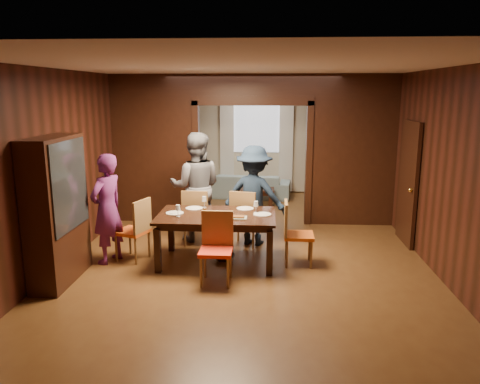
# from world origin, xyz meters

# --- Properties ---
(floor) EXTENTS (9.00, 9.00, 0.00)m
(floor) POSITION_xyz_m (0.00, 0.00, 0.00)
(floor) COLOR #583318
(floor) RESTS_ON ground
(ceiling) EXTENTS (5.50, 9.00, 0.02)m
(ceiling) POSITION_xyz_m (0.00, 0.00, 2.90)
(ceiling) COLOR silver
(ceiling) RESTS_ON room_walls
(room_walls) EXTENTS (5.52, 9.01, 2.90)m
(room_walls) POSITION_xyz_m (0.00, 1.89, 1.51)
(room_walls) COLOR black
(room_walls) RESTS_ON floor
(person_purple) EXTENTS (0.61, 0.72, 1.68)m
(person_purple) POSITION_xyz_m (-2.10, -0.76, 0.84)
(person_purple) COLOR #662362
(person_purple) RESTS_ON floor
(person_grey) EXTENTS (0.96, 0.77, 1.90)m
(person_grey) POSITION_xyz_m (-0.93, 0.42, 0.95)
(person_grey) COLOR slate
(person_grey) RESTS_ON floor
(person_navy) EXTENTS (1.22, 0.90, 1.70)m
(person_navy) POSITION_xyz_m (0.09, 0.26, 0.85)
(person_navy) COLOR #162337
(person_navy) RESTS_ON floor
(sofa) EXTENTS (2.07, 0.96, 0.59)m
(sofa) POSITION_xyz_m (-0.16, 3.85, 0.29)
(sofa) COLOR #829FAA
(sofa) RESTS_ON floor
(serving_bowl) EXTENTS (0.33, 0.33, 0.08)m
(serving_bowl) POSITION_xyz_m (-0.35, -0.57, 0.80)
(serving_bowl) COLOR black
(serving_bowl) RESTS_ON dining_table
(dining_table) EXTENTS (1.77, 1.10, 0.76)m
(dining_table) POSITION_xyz_m (-0.45, -0.68, 0.38)
(dining_table) COLOR black
(dining_table) RESTS_ON floor
(coffee_table) EXTENTS (0.80, 0.50, 0.40)m
(coffee_table) POSITION_xyz_m (0.05, 2.96, 0.20)
(coffee_table) COLOR black
(coffee_table) RESTS_ON floor
(chair_left) EXTENTS (0.56, 0.56, 0.97)m
(chair_left) POSITION_xyz_m (-1.77, -0.63, 0.48)
(chair_left) COLOR #DA5114
(chair_left) RESTS_ON floor
(chair_right) EXTENTS (0.44, 0.44, 0.97)m
(chair_right) POSITION_xyz_m (0.79, -0.68, 0.48)
(chair_right) COLOR #CF5413
(chair_right) RESTS_ON floor
(chair_far_l) EXTENTS (0.45, 0.45, 0.97)m
(chair_far_l) POSITION_xyz_m (-0.88, 0.19, 0.48)
(chair_far_l) COLOR #C85A12
(chair_far_l) RESTS_ON floor
(chair_far_r) EXTENTS (0.52, 0.52, 0.97)m
(chair_far_r) POSITION_xyz_m (-0.06, 0.18, 0.48)
(chair_far_r) COLOR orange
(chair_far_r) RESTS_ON floor
(chair_near) EXTENTS (0.44, 0.44, 0.97)m
(chair_near) POSITION_xyz_m (-0.37, -1.47, 0.48)
(chair_near) COLOR red
(chair_near) RESTS_ON floor
(hutch) EXTENTS (0.40, 1.20, 2.00)m
(hutch) POSITION_xyz_m (-2.53, -1.50, 1.00)
(hutch) COLOR black
(hutch) RESTS_ON floor
(door_right) EXTENTS (0.06, 0.90, 2.10)m
(door_right) POSITION_xyz_m (2.70, 0.50, 1.05)
(door_right) COLOR black
(door_right) RESTS_ON floor
(window_far) EXTENTS (1.20, 0.03, 1.30)m
(window_far) POSITION_xyz_m (0.00, 4.44, 1.70)
(window_far) COLOR silver
(window_far) RESTS_ON back_wall
(curtain_left) EXTENTS (0.35, 0.06, 2.40)m
(curtain_left) POSITION_xyz_m (-0.75, 4.40, 1.25)
(curtain_left) COLOR white
(curtain_left) RESTS_ON back_wall
(curtain_right) EXTENTS (0.35, 0.06, 2.40)m
(curtain_right) POSITION_xyz_m (0.75, 4.40, 1.25)
(curtain_right) COLOR white
(curtain_right) RESTS_ON back_wall
(plate_left) EXTENTS (0.27, 0.27, 0.01)m
(plate_left) POSITION_xyz_m (-1.09, -0.66, 0.77)
(plate_left) COLOR silver
(plate_left) RESTS_ON dining_table
(plate_far_l) EXTENTS (0.27, 0.27, 0.01)m
(plate_far_l) POSITION_xyz_m (-0.84, -0.35, 0.77)
(plate_far_l) COLOR white
(plate_far_l) RESTS_ON dining_table
(plate_far_r) EXTENTS (0.27, 0.27, 0.01)m
(plate_far_r) POSITION_xyz_m (-0.03, -0.31, 0.77)
(plate_far_r) COLOR white
(plate_far_r) RESTS_ON dining_table
(plate_right) EXTENTS (0.27, 0.27, 0.01)m
(plate_right) POSITION_xyz_m (0.24, -0.65, 0.77)
(plate_right) COLOR silver
(plate_right) RESTS_ON dining_table
(plate_near) EXTENTS (0.27, 0.27, 0.01)m
(plate_near) POSITION_xyz_m (-0.46, -1.05, 0.77)
(plate_near) COLOR white
(plate_near) RESTS_ON dining_table
(platter_a) EXTENTS (0.30, 0.20, 0.04)m
(platter_a) POSITION_xyz_m (-0.46, -0.76, 0.78)
(platter_a) COLOR gray
(platter_a) RESTS_ON dining_table
(platter_b) EXTENTS (0.30, 0.20, 0.04)m
(platter_b) POSITION_xyz_m (-0.13, -0.88, 0.78)
(platter_b) COLOR gray
(platter_b) RESTS_ON dining_table
(wineglass_left) EXTENTS (0.08, 0.08, 0.18)m
(wineglass_left) POSITION_xyz_m (-1.00, -0.84, 0.85)
(wineglass_left) COLOR white
(wineglass_left) RESTS_ON dining_table
(wineglass_far) EXTENTS (0.08, 0.08, 0.18)m
(wineglass_far) POSITION_xyz_m (-0.69, -0.26, 0.85)
(wineglass_far) COLOR silver
(wineglass_far) RESTS_ON dining_table
(wineglass_right) EXTENTS (0.08, 0.08, 0.18)m
(wineglass_right) POSITION_xyz_m (0.14, -0.54, 0.85)
(wineglass_right) COLOR silver
(wineglass_right) RESTS_ON dining_table
(tumbler) EXTENTS (0.07, 0.07, 0.14)m
(tumbler) POSITION_xyz_m (-0.41, -1.00, 0.83)
(tumbler) COLOR white
(tumbler) RESTS_ON dining_table
(condiment_jar) EXTENTS (0.08, 0.08, 0.11)m
(condiment_jar) POSITION_xyz_m (-0.62, -0.76, 0.82)
(condiment_jar) COLOR #492A11
(condiment_jar) RESTS_ON dining_table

